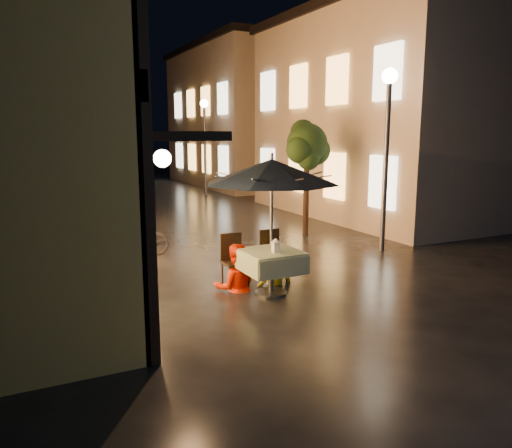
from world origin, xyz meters
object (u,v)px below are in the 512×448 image
person_orange (235,245)px  person_yellow (273,246)px  cafe_table (271,261)px  streetlamp_near (387,127)px  bicycle_0 (133,238)px  patio_umbrella (272,172)px  table_lantern (276,245)px

person_orange → person_yellow: 0.78m
person_orange → cafe_table: bearing=145.4°
streetlamp_near → bicycle_0: streetlamp_near is taller
streetlamp_near → cafe_table: size_ratio=4.27×
streetlamp_near → bicycle_0: 6.36m
person_yellow → patio_umbrella: bearing=55.1°
patio_umbrella → streetlamp_near: bearing=23.5°
cafe_table → bicycle_0: 4.11m
person_yellow → bicycle_0: bearing=-63.1°
person_yellow → bicycle_0: size_ratio=0.89×
table_lantern → person_orange: bearing=122.3°
person_orange → bicycle_0: person_orange is taller
patio_umbrella → person_orange: bearing=129.1°
bicycle_0 → patio_umbrella: bearing=-140.2°
person_orange → streetlamp_near: bearing=-148.8°
table_lantern → person_yellow: bearing=64.4°
cafe_table → person_yellow: 0.65m
streetlamp_near → patio_umbrella: bearing=-156.5°
patio_umbrella → table_lantern: (0.00, -0.16, -1.23)m
patio_umbrella → table_lantern: size_ratio=9.84×
cafe_table → table_lantern: size_ratio=3.96×
streetlamp_near → person_yellow: bearing=-162.1°
bicycle_0 → person_yellow: bearing=-132.4°
streetlamp_near → person_orange: (-4.34, -1.16, -2.10)m
cafe_table → person_orange: person_orange is taller
streetlamp_near → person_orange: size_ratio=2.59×
patio_umbrella → cafe_table: bearing=90.0°
cafe_table → person_orange: bearing=129.1°
patio_umbrella → person_yellow: (0.33, 0.54, -1.43)m
patio_umbrella → table_lantern: bearing=-90.0°
streetlamp_near → person_yellow: (-3.57, -1.15, -2.20)m
table_lantern → bicycle_0: (-1.56, 3.96, -0.50)m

